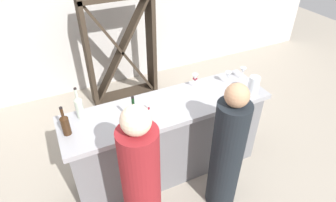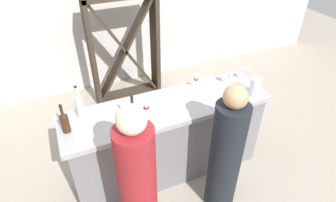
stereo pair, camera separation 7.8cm
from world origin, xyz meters
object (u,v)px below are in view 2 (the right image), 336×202
at_px(wine_rack, 125,50).
at_px(person_left_guest, 138,189).
at_px(wine_bottle_leftmost_amber_brown, 65,121).
at_px(wine_glass_far_left, 196,79).
at_px(wine_bottle_second_left_clear_pale, 79,104).
at_px(wine_bottle_center_dark_green, 133,113).
at_px(wine_glass_near_left, 146,107).
at_px(wine_glass_near_right, 245,72).
at_px(water_pitcher, 255,87).
at_px(person_center_guest, 226,155).
at_px(wine_glass_near_center, 230,77).

height_order(wine_rack, person_left_guest, wine_rack).
relative_size(wine_bottle_leftmost_amber_brown, wine_glass_far_left, 1.72).
relative_size(wine_bottle_second_left_clear_pale, wine_bottle_center_dark_green, 1.08).
distance_m(wine_bottle_leftmost_amber_brown, wine_glass_near_left, 0.71).
relative_size(wine_bottle_leftmost_amber_brown, person_left_guest, 0.18).
relative_size(wine_bottle_center_dark_green, wine_glass_near_right, 2.07).
relative_size(water_pitcher, person_center_guest, 0.14).
distance_m(wine_bottle_leftmost_amber_brown, wine_glass_near_center, 1.72).
distance_m(wine_glass_far_left, water_pitcher, 0.60).
xyz_separation_m(wine_rack, person_center_guest, (0.30, -2.24, -0.13)).
height_order(wine_rack, person_center_guest, wine_rack).
bearing_deg(wine_bottle_second_left_clear_pale, water_pitcher, -12.45).
bearing_deg(wine_bottle_leftmost_amber_brown, wine_glass_near_left, -7.52).
bearing_deg(wine_glass_near_center, wine_bottle_leftmost_amber_brown, -177.39).
bearing_deg(wine_glass_far_left, wine_bottle_leftmost_amber_brown, -173.25).
distance_m(wine_rack, wine_glass_near_right, 1.83).
bearing_deg(wine_bottle_second_left_clear_pale, wine_glass_far_left, -0.93).
relative_size(wine_rack, wine_glass_far_left, 9.62).
bearing_deg(wine_glass_near_left, wine_glass_near_center, 9.64).
xyz_separation_m(wine_rack, wine_bottle_center_dark_green, (-0.42, -1.77, 0.26)).
bearing_deg(wine_glass_near_right, wine_rack, 121.02).
bearing_deg(wine_glass_far_left, wine_glass_near_right, -6.94).
height_order(wine_bottle_leftmost_amber_brown, wine_glass_near_left, wine_bottle_leftmost_amber_brown).
bearing_deg(wine_bottle_center_dark_green, person_center_guest, -32.99).
distance_m(wine_glass_near_left, person_center_guest, 0.86).
bearing_deg(wine_bottle_center_dark_green, wine_glass_near_left, 14.05).
bearing_deg(wine_bottle_leftmost_amber_brown, person_left_guest, -57.96).
distance_m(wine_bottle_center_dark_green, wine_glass_far_left, 0.83).
bearing_deg(water_pitcher, wine_glass_near_left, 174.97).
bearing_deg(person_center_guest, water_pitcher, -63.16).
xyz_separation_m(water_pitcher, person_center_guest, (-0.55, -0.40, -0.37)).
distance_m(wine_bottle_leftmost_amber_brown, wine_glass_near_right, 1.93).
xyz_separation_m(wine_bottle_second_left_clear_pale, person_center_guest, (1.14, -0.77, -0.39)).
bearing_deg(person_left_guest, wine_glass_near_center, -57.01).
distance_m(wine_bottle_second_left_clear_pale, person_center_guest, 1.43).
height_order(wine_rack, wine_bottle_second_left_clear_pale, wine_rack).
xyz_separation_m(wine_bottle_second_left_clear_pale, wine_glass_near_center, (1.56, -0.10, -0.02)).
bearing_deg(wine_glass_near_right, wine_glass_far_left, 173.06).
bearing_deg(wine_rack, wine_glass_far_left, -76.15).
relative_size(wine_bottle_center_dark_green, wine_glass_far_left, 1.79).
bearing_deg(person_left_guest, wine_bottle_leftmost_amber_brown, 35.07).
height_order(wine_glass_near_left, person_center_guest, person_center_guest).
relative_size(wine_bottle_center_dark_green, person_left_guest, 0.19).
bearing_deg(wine_glass_near_center, wine_glass_far_left, 167.21).
bearing_deg(person_center_guest, wine_bottle_center_dark_green, 48.03).
bearing_deg(wine_glass_near_right, wine_glass_near_left, -171.39).
distance_m(wine_rack, wine_bottle_second_left_clear_pale, 1.71).
distance_m(wine_glass_near_center, wine_glass_near_right, 0.21).
bearing_deg(wine_rack, wine_bottle_second_left_clear_pale, -119.59).
xyz_separation_m(wine_bottle_center_dark_green, wine_glass_near_center, (1.14, 0.21, -0.01)).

